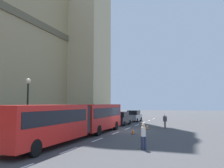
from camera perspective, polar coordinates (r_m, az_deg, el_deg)
The scene contains 10 objects.
ground_plane at distance 26.12m, azimuth 2.50°, elevation -11.41°, with size 160.00×160.00×0.00m, color #424244.
lane_centre_marking at distance 28.35m, azimuth 3.93°, elevation -10.87°, with size 39.00×0.16×0.01m.
articulated_bus at distance 20.47m, azimuth -8.66°, elevation -8.28°, with size 17.20×2.54×2.90m.
sedan_lead at distance 32.72m, azimuth 2.30°, elevation -8.47°, with size 4.40×1.86×1.85m.
sedan_trailing at distance 39.18m, azimuth 5.46°, elevation -7.85°, with size 4.40×1.86×1.85m.
traffic_cone_west at distance 23.26m, azimuth 5.24°, elevation -11.51°, with size 0.36×0.36×0.58m.
traffic_cone_middle at distance 27.83m, azimuth 8.66°, elevation -10.37°, with size 0.36×0.36×0.58m.
street_lamp at distance 22.20m, azimuth -20.08°, elevation -4.39°, with size 0.44×0.44×5.27m.
pedestrian_near_cones at distance 15.62m, azimuth 7.73°, elevation -12.47°, with size 0.46×0.37×1.69m.
pedestrian_by_kerb at distance 28.64m, azimuth 12.93°, elevation -8.88°, with size 0.39×0.46×1.69m.
Camera 1 is at (-24.78, -7.70, 3.01)m, focal length 37.10 mm.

